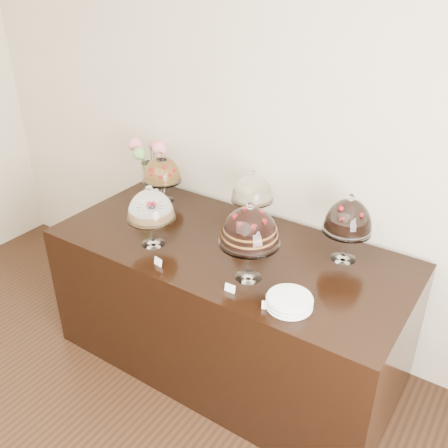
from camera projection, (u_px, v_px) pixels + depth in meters
The scene contains 12 objects.
wall_back at pixel (257, 123), 3.21m from camera, with size 5.00×0.04×3.00m, color beige.
display_counter at pixel (228, 306), 3.24m from camera, with size 2.20×1.00×0.90m, color black.
cake_stand_sugar_sponge at pixel (151, 208), 2.94m from camera, with size 0.29×0.29×0.39m.
cake_stand_choco_layer at pixel (250, 229), 2.60m from camera, with size 0.33×0.33×0.46m.
cake_stand_cheesecake at pixel (252, 190), 3.13m from camera, with size 0.27×0.27×0.39m.
cake_stand_dark_choco at pixel (348, 219), 2.78m from camera, with size 0.28×0.28×0.41m.
cake_stand_fruit_tart at pixel (162, 171), 3.48m from camera, with size 0.28×0.28×0.36m.
flower_vase at pixel (148, 161), 3.59m from camera, with size 0.31×0.25×0.41m.
plate_stack at pixel (289, 302), 2.50m from camera, with size 0.23×0.23×0.06m.
price_card_left at pixel (158, 262), 2.84m from camera, with size 0.06×0.01×0.04m, color white.
price_card_right at pixel (268, 305), 2.49m from camera, with size 0.06×0.01×0.04m, color white.
price_card_extra at pixel (230, 288), 2.61m from camera, with size 0.06×0.01×0.04m, color white.
Camera 1 is at (1.56, 0.29, 2.48)m, focal length 40.00 mm.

